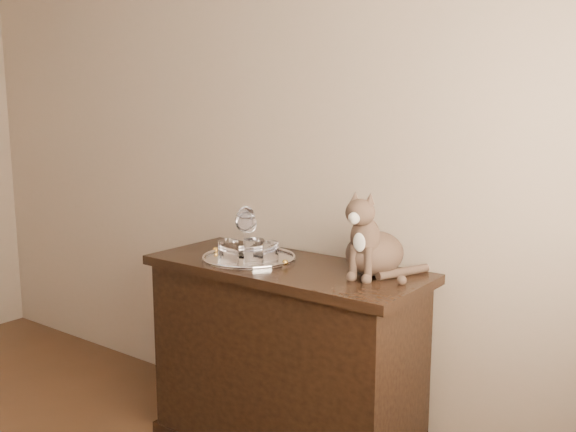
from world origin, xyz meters
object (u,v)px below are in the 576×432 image
object	(u,v)px
tray	(249,259)
tumbler_c	(270,252)
sideboard	(285,361)
cat	(375,232)
wine_glass_d	(244,233)
wine_glass_b	(249,234)
tumbler_a	(254,251)
wine_glass_a	(246,230)
tumbler_b	(228,252)

from	to	relation	value
tray	tumbler_c	world-z (taller)	tumbler_c
sideboard	cat	world-z (taller)	cat
tumbler_c	tray	bearing A→B (deg)	-175.83
wine_glass_d	cat	bearing A→B (deg)	9.82
wine_glass_d	sideboard	bearing A→B (deg)	3.56
wine_glass_d	wine_glass_b	bearing A→B (deg)	100.96
sideboard	wine_glass_b	size ratio (longest dim) A/B	6.67
tumbler_a	tumbler_c	size ratio (longest dim) A/B	1.15
sideboard	wine_glass_b	distance (m)	0.57
tray	tumbler_c	bearing A→B (deg)	4.17
tumbler_a	wine_glass_d	bearing A→B (deg)	152.12
tumbler_a	tumbler_c	bearing A→B (deg)	44.29
sideboard	wine_glass_a	distance (m)	0.59
tumbler_c	cat	distance (m)	0.47
wine_glass_b	cat	distance (m)	0.60
tumbler_c	tumbler_a	bearing A→B (deg)	-135.71
sideboard	tumbler_a	distance (m)	0.50
tumbler_a	tumbler_b	size ratio (longest dim) A/B	0.98
sideboard	tumbler_a	xyz separation A→B (m)	(-0.11, -0.07, 0.48)
sideboard	tumbler_b	size ratio (longest dim) A/B	12.33
sideboard	tray	world-z (taller)	tray
tray	tumbler_c	size ratio (longest dim) A/B	4.82
wine_glass_a	wine_glass_d	xyz separation A→B (m)	(0.03, -0.04, -0.00)
wine_glass_a	wine_glass_d	world-z (taller)	wine_glass_a
sideboard	wine_glass_b	bearing A→B (deg)	172.15
tumbler_a	wine_glass_b	bearing A→B (deg)	138.60
tumbler_b	cat	size ratio (longest dim) A/B	0.29
tray	wine_glass_b	size ratio (longest dim) A/B	2.22
sideboard	tray	bearing A→B (deg)	-170.06
tumbler_b	tumbler_c	bearing A→B (deg)	50.85
wine_glass_b	tumbler_b	bearing A→B (deg)	-75.92
wine_glass_d	tumbler_c	xyz separation A→B (m)	(0.15, -0.01, -0.06)
tray	wine_glass_a	bearing A→B (deg)	137.66
tray	wine_glass_d	xyz separation A→B (m)	(-0.04, 0.02, 0.11)
wine_glass_d	tumbler_b	world-z (taller)	wine_glass_d
sideboard	cat	bearing A→B (deg)	13.28
wine_glass_b	tumbler_b	world-z (taller)	wine_glass_b
sideboard	wine_glass_d	world-z (taller)	wine_glass_d
wine_glass_b	tumbler_a	distance (m)	0.15
tray	tumbler_a	size ratio (longest dim) A/B	4.18
tray	cat	distance (m)	0.58
wine_glass_a	wine_glass_d	distance (m)	0.05
wine_glass_b	wine_glass_d	bearing A→B (deg)	-79.04
wine_glass_b	sideboard	bearing A→B (deg)	-7.85
tumbler_c	cat	world-z (taller)	cat
tumbler_b	cat	distance (m)	0.61
wine_glass_b	cat	size ratio (longest dim) A/B	0.53
tray	wine_glass_b	world-z (taller)	wine_glass_b
wine_glass_a	tumbler_c	xyz separation A→B (m)	(0.17, -0.05, -0.06)
sideboard	tumbler_b	xyz separation A→B (m)	(-0.17, -0.16, 0.48)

